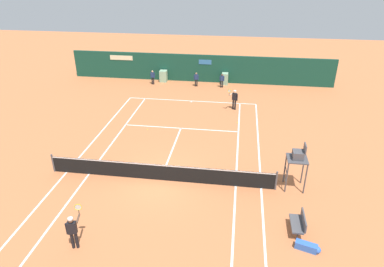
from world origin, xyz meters
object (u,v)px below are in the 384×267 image
object	(u,v)px
player_near_side	(73,229)
ball_kid_left_post	(153,76)
tennis_ball_mid_court	(147,129)
equipment_bag	(309,247)
player_bench	(299,223)
ball_kid_right_post	(196,78)
umpire_chair	(298,158)
ball_kid_centre_post	(222,80)
player_on_baseline	(234,98)
tennis_ball_near_service_line	(237,123)

from	to	relation	value
player_near_side	ball_kid_left_post	world-z (taller)	player_near_side
player_near_side	tennis_ball_mid_court	distance (m)	11.05
equipment_bag	player_bench	bearing A→B (deg)	105.25
equipment_bag	tennis_ball_mid_court	xyz separation A→B (m)	(-9.26, 9.85, -0.13)
ball_kid_right_post	umpire_chair	bearing A→B (deg)	111.89
ball_kid_left_post	player_bench	bearing A→B (deg)	130.23
ball_kid_centre_post	player_near_side	bearing A→B (deg)	73.27
ball_kid_right_post	tennis_ball_mid_court	distance (m)	9.92
ball_kid_centre_post	tennis_ball_mid_court	bearing A→B (deg)	60.78
player_near_side	ball_kid_left_post	size ratio (longest dim) A/B	1.33
player_near_side	ball_kid_right_post	size ratio (longest dim) A/B	1.35
umpire_chair	tennis_ball_mid_court	size ratio (longest dim) A/B	37.29
player_on_baseline	tennis_ball_mid_court	world-z (taller)	player_on_baseline
equipment_bag	tennis_ball_near_service_line	distance (m)	12.25
player_bench	tennis_ball_near_service_line	bearing A→B (deg)	14.75
player_near_side	tennis_ball_near_service_line	size ratio (longest dim) A/B	26.11
equipment_bag	tennis_ball_near_service_line	bearing A→B (deg)	104.79
ball_kid_left_post	tennis_ball_mid_court	world-z (taller)	ball_kid_left_post
umpire_chair	player_on_baseline	bearing A→B (deg)	18.72
player_on_baseline	tennis_ball_mid_court	distance (m)	7.39
player_on_baseline	ball_kid_centre_post	bearing A→B (deg)	-51.96
player_on_baseline	ball_kid_right_post	world-z (taller)	player_on_baseline
player_on_baseline	ball_kid_left_post	xyz separation A→B (m)	(-7.78, 5.15, -0.18)
umpire_chair	player_bench	size ratio (longest dim) A/B	2.11
player_bench	player_on_baseline	xyz separation A→B (m)	(-3.20, 13.33, 0.45)
tennis_ball_near_service_line	umpire_chair	bearing A→B (deg)	-67.93
player_bench	ball_kid_centre_post	distance (m)	19.02
ball_kid_left_post	equipment_bag	bearing A→B (deg)	129.50
umpire_chair	ball_kid_right_post	size ratio (longest dim) A/B	1.93
umpire_chair	player_near_side	world-z (taller)	umpire_chair
player_near_side	tennis_ball_mid_court	size ratio (longest dim) A/B	26.11
player_on_baseline	ball_kid_right_post	distance (m)	6.32
umpire_chair	ball_kid_left_post	size ratio (longest dim) A/B	1.90
player_on_baseline	player_bench	bearing A→B (deg)	127.52
umpire_chair	ball_kid_centre_post	distance (m)	15.90
player_bench	ball_kid_left_post	world-z (taller)	ball_kid_left_post
ball_kid_centre_post	tennis_ball_near_service_line	size ratio (longest dim) A/B	19.08
umpire_chair	equipment_bag	world-z (taller)	umpire_chair
ball_kid_right_post	tennis_ball_near_service_line	size ratio (longest dim) A/B	19.28
player_bench	ball_kid_centre_post	bearing A→B (deg)	13.64
equipment_bag	player_on_baseline	world-z (taller)	player_on_baseline
player_near_side	player_bench	bearing A→B (deg)	-0.06
ball_kid_left_post	ball_kid_centre_post	bearing A→B (deg)	-170.50
player_near_side	tennis_ball_near_service_line	distance (m)	14.44
player_near_side	ball_kid_left_post	bearing A→B (deg)	81.67
player_bench	ball_kid_right_post	xyz separation A→B (m)	(-6.86, 18.48, 0.25)
tennis_ball_mid_court	equipment_bag	bearing A→B (deg)	-46.75
player_near_side	ball_kid_centre_post	bearing A→B (deg)	63.88
player_near_side	tennis_ball_near_service_line	world-z (taller)	player_near_side
umpire_chair	tennis_ball_near_service_line	size ratio (longest dim) A/B	37.29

